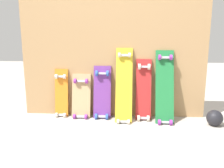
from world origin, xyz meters
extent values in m
plane|color=#B2AAA0|center=(0.00, 0.00, 0.00)|extent=(12.00, 12.00, 0.00)
cube|color=tan|center=(0.00, 0.07, 0.82)|extent=(2.20, 0.04, 1.64)
cube|color=orange|center=(-0.62, 0.00, 0.25)|extent=(0.16, 0.10, 0.65)
cube|color=#B7B7BF|center=(-0.62, -0.05, 0.02)|extent=(0.07, 0.04, 0.03)
cube|color=#B7B7BF|center=(-0.62, 0.01, 0.49)|extent=(0.07, 0.04, 0.03)
cylinder|color=beige|center=(-0.67, -0.07, 0.03)|extent=(0.03, 0.05, 0.05)
cylinder|color=beige|center=(-0.57, -0.07, 0.03)|extent=(0.03, 0.05, 0.05)
cylinder|color=beige|center=(-0.67, -0.01, 0.49)|extent=(0.03, 0.05, 0.05)
cylinder|color=beige|center=(-0.57, -0.01, 0.49)|extent=(0.03, 0.05, 0.05)
cube|color=tan|center=(-0.38, -0.02, 0.23)|extent=(0.22, 0.15, 0.59)
cube|color=#B7B7BF|center=(-0.38, -0.09, 0.02)|extent=(0.10, 0.04, 0.03)
cube|color=#B7B7BF|center=(-0.38, 0.00, 0.44)|extent=(0.10, 0.04, 0.03)
cylinder|color=purple|center=(-0.45, -0.11, 0.03)|extent=(0.03, 0.06, 0.06)
cylinder|color=purple|center=(-0.31, -0.11, 0.03)|extent=(0.03, 0.06, 0.06)
cylinder|color=purple|center=(-0.45, -0.02, 0.44)|extent=(0.03, 0.06, 0.06)
cylinder|color=purple|center=(-0.31, -0.02, 0.44)|extent=(0.03, 0.06, 0.06)
cube|color=#6B338C|center=(-0.12, -0.02, 0.28)|extent=(0.21, 0.14, 0.68)
cube|color=#B7B7BF|center=(-0.12, -0.09, 0.03)|extent=(0.09, 0.04, 0.03)
cube|color=#B7B7BF|center=(-0.12, 0.00, 0.53)|extent=(0.09, 0.04, 0.03)
cylinder|color=#3359B2|center=(-0.19, -0.11, 0.03)|extent=(0.03, 0.07, 0.07)
cylinder|color=#3359B2|center=(-0.06, -0.11, 0.03)|extent=(0.03, 0.07, 0.07)
cylinder|color=#3359B2|center=(-0.19, -0.02, 0.54)|extent=(0.03, 0.07, 0.07)
cylinder|color=#3359B2|center=(-0.06, -0.02, 0.54)|extent=(0.03, 0.07, 0.07)
cube|color=gold|center=(0.14, -0.09, 0.38)|extent=(0.19, 0.28, 0.90)
cube|color=#B7B7BF|center=(0.14, -0.22, 0.02)|extent=(0.09, 0.04, 0.03)
cube|color=#B7B7BF|center=(0.14, -0.01, 0.75)|extent=(0.09, 0.04, 0.03)
cylinder|color=beige|center=(0.08, -0.23, 0.03)|extent=(0.03, 0.05, 0.05)
cylinder|color=beige|center=(0.20, -0.23, 0.03)|extent=(0.03, 0.05, 0.05)
cylinder|color=beige|center=(0.08, -0.02, 0.75)|extent=(0.03, 0.05, 0.05)
cylinder|color=beige|center=(0.20, -0.02, 0.75)|extent=(0.03, 0.05, 0.05)
cube|color=#B22626|center=(0.37, -0.03, 0.32)|extent=(0.18, 0.16, 0.77)
cube|color=#B7B7BF|center=(0.37, -0.11, 0.03)|extent=(0.08, 0.04, 0.03)
cube|color=#B7B7BF|center=(0.37, 0.00, 0.62)|extent=(0.08, 0.04, 0.03)
cylinder|color=beige|center=(0.31, -0.13, 0.03)|extent=(0.03, 0.07, 0.07)
cylinder|color=beige|center=(0.42, -0.13, 0.03)|extent=(0.03, 0.07, 0.07)
cylinder|color=beige|center=(0.31, -0.02, 0.62)|extent=(0.03, 0.07, 0.07)
cylinder|color=beige|center=(0.42, -0.02, 0.62)|extent=(0.03, 0.07, 0.07)
cube|color=#1E7238|center=(0.60, -0.09, 0.37)|extent=(0.21, 0.27, 0.88)
cube|color=#B7B7BF|center=(0.60, -0.21, 0.03)|extent=(0.09, 0.04, 0.03)
cube|color=#B7B7BF|center=(0.60, -0.01, 0.73)|extent=(0.09, 0.04, 0.03)
cylinder|color=purple|center=(0.54, -0.23, 0.03)|extent=(0.03, 0.06, 0.06)
cylinder|color=purple|center=(0.67, -0.23, 0.03)|extent=(0.03, 0.06, 0.06)
cylinder|color=purple|center=(0.54, -0.02, 0.73)|extent=(0.03, 0.06, 0.06)
cylinder|color=purple|center=(0.67, -0.02, 0.73)|extent=(0.03, 0.06, 0.06)
sphere|color=black|center=(1.14, -0.21, 0.09)|extent=(0.18, 0.18, 0.18)
camera|label=1|loc=(0.19, -2.69, 0.97)|focal=37.23mm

